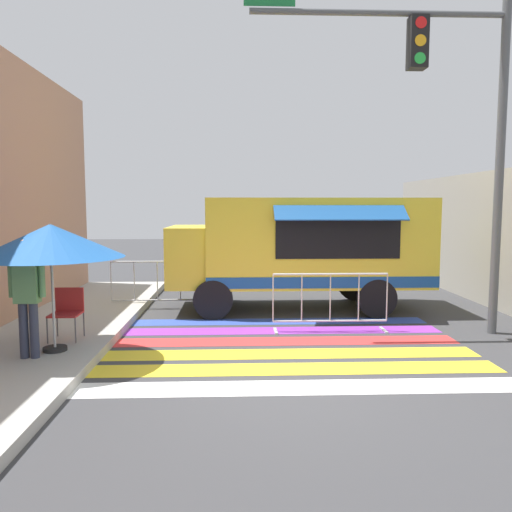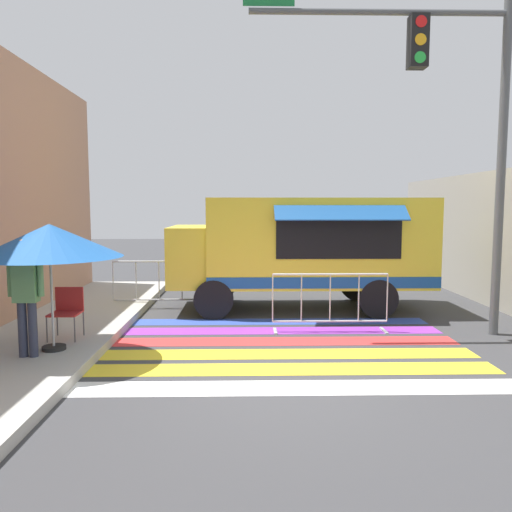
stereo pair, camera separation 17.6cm
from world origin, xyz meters
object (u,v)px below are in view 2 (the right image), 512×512
at_px(patio_umbrella, 50,241).
at_px(vendor_person, 26,290).
at_px(folding_chair, 67,308).
at_px(barricade_front, 330,303).
at_px(traffic_signal_pole, 453,102).
at_px(barricade_side, 159,285).
at_px(food_truck, 298,245).

relative_size(patio_umbrella, vendor_person, 1.25).
relative_size(folding_chair, barricade_front, 0.38).
distance_m(traffic_signal_pole, barricade_front, 4.25).
bearing_deg(vendor_person, folding_chair, 81.80).
xyz_separation_m(patio_umbrella, barricade_side, (0.97, 3.93, -1.30)).
relative_size(vendor_person, barricade_front, 0.80).
xyz_separation_m(food_truck, barricade_front, (0.40, -2.16, -0.94)).
relative_size(traffic_signal_pole, patio_umbrella, 2.84).
bearing_deg(barricade_side, folding_chair, -107.52).
distance_m(vendor_person, barricade_side, 4.49).
bearing_deg(traffic_signal_pole, food_truck, 135.93).
distance_m(food_truck, barricade_front, 2.38).
relative_size(food_truck, patio_umbrella, 2.66).
bearing_deg(food_truck, folding_chair, -144.21).
relative_size(vendor_person, barricade_side, 0.81).
relative_size(food_truck, vendor_person, 3.33).
distance_m(patio_umbrella, vendor_person, 0.82).
bearing_deg(vendor_person, barricade_front, 24.38).
bearing_deg(folding_chair, barricade_front, 8.29).
bearing_deg(traffic_signal_pole, vendor_person, -165.94).
height_order(traffic_signal_pole, barricade_side, traffic_signal_pole).
bearing_deg(patio_umbrella, folding_chair, 93.17).
bearing_deg(traffic_signal_pole, barricade_front, 172.85).
distance_m(food_truck, patio_umbrella, 5.68).
bearing_deg(barricade_side, patio_umbrella, -103.82).
bearing_deg(patio_umbrella, barricade_side, 76.18).
bearing_deg(patio_umbrella, vendor_person, -123.60).
height_order(food_truck, barricade_side, food_truck).
distance_m(patio_umbrella, folding_chair, 1.40).
bearing_deg(food_truck, barricade_front, -79.51).
relative_size(food_truck, traffic_signal_pole, 0.94).
bearing_deg(folding_chair, food_truck, 33.04).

